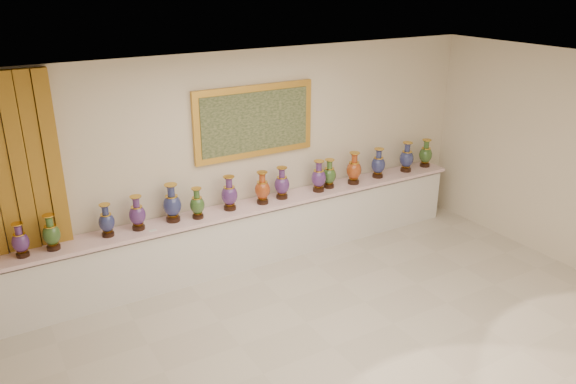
% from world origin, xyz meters
% --- Properties ---
extents(ground, '(8.00, 8.00, 0.00)m').
position_xyz_m(ground, '(0.00, 0.00, 0.00)').
color(ground, beige).
rests_on(ground, ground).
extents(room, '(8.00, 8.00, 8.00)m').
position_xyz_m(room, '(-2.49, 2.44, 1.58)').
color(room, beige).
rests_on(room, ground).
extents(counter, '(7.28, 0.48, 0.90)m').
position_xyz_m(counter, '(0.00, 2.27, 0.44)').
color(counter, white).
rests_on(counter, ground).
extents(vase_1, '(0.24, 0.24, 0.41)m').
position_xyz_m(vase_1, '(-2.81, 2.22, 1.08)').
color(vase_1, black).
rests_on(vase_1, counter).
extents(vase_2, '(0.23, 0.23, 0.44)m').
position_xyz_m(vase_2, '(-2.48, 2.23, 1.10)').
color(vase_2, black).
rests_on(vase_2, counter).
extents(vase_3, '(0.24, 0.24, 0.42)m').
position_xyz_m(vase_3, '(-1.83, 2.27, 1.09)').
color(vase_3, black).
rests_on(vase_3, counter).
extents(vase_4, '(0.22, 0.22, 0.45)m').
position_xyz_m(vase_4, '(-1.45, 2.26, 1.10)').
color(vase_4, black).
rests_on(vase_4, counter).
extents(vase_5, '(0.28, 0.28, 0.51)m').
position_xyz_m(vase_5, '(-0.98, 2.28, 1.13)').
color(vase_5, black).
rests_on(vase_5, counter).
extents(vase_6, '(0.21, 0.21, 0.42)m').
position_xyz_m(vase_6, '(-0.67, 2.21, 1.09)').
color(vase_6, black).
rests_on(vase_6, counter).
extents(vase_7, '(0.29, 0.29, 0.48)m').
position_xyz_m(vase_7, '(-0.18, 2.26, 1.12)').
color(vase_7, black).
rests_on(vase_7, counter).
extents(vase_8, '(0.22, 0.22, 0.47)m').
position_xyz_m(vase_8, '(0.31, 2.22, 1.11)').
color(vase_8, black).
rests_on(vase_8, counter).
extents(vase_9, '(0.27, 0.27, 0.47)m').
position_xyz_m(vase_9, '(0.64, 2.25, 1.11)').
color(vase_9, black).
rests_on(vase_9, counter).
extents(vase_10, '(0.24, 0.24, 0.47)m').
position_xyz_m(vase_10, '(1.25, 2.22, 1.11)').
color(vase_10, black).
rests_on(vase_10, counter).
extents(vase_11, '(0.24, 0.24, 0.45)m').
position_xyz_m(vase_11, '(1.47, 2.26, 1.10)').
color(vase_11, black).
rests_on(vase_11, counter).
extents(vase_12, '(0.24, 0.24, 0.50)m').
position_xyz_m(vase_12, '(1.90, 2.21, 1.12)').
color(vase_12, black).
rests_on(vase_12, counter).
extents(vase_13, '(0.28, 0.28, 0.47)m').
position_xyz_m(vase_13, '(2.40, 2.25, 1.11)').
color(vase_13, black).
rests_on(vase_13, counter).
extents(vase_14, '(0.29, 0.29, 0.49)m').
position_xyz_m(vase_14, '(2.98, 2.24, 1.12)').
color(vase_14, black).
rests_on(vase_14, counter).
extents(vase_15, '(0.22, 0.22, 0.46)m').
position_xyz_m(vase_15, '(3.43, 2.27, 1.11)').
color(vase_15, black).
rests_on(vase_15, counter).
extents(label_card, '(0.10, 0.06, 0.00)m').
position_xyz_m(label_card, '(-1.31, 2.13, 0.90)').
color(label_card, white).
rests_on(label_card, counter).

